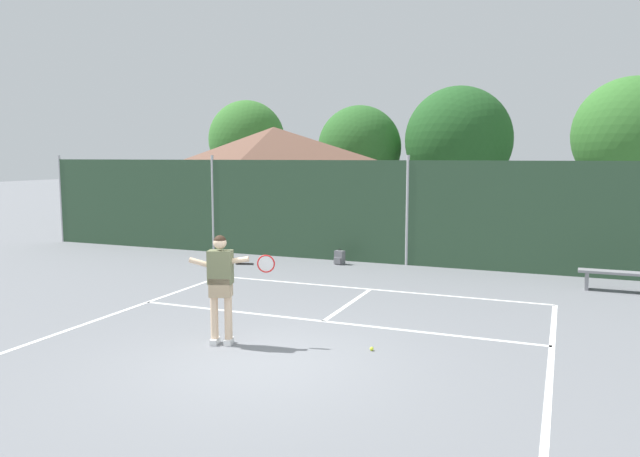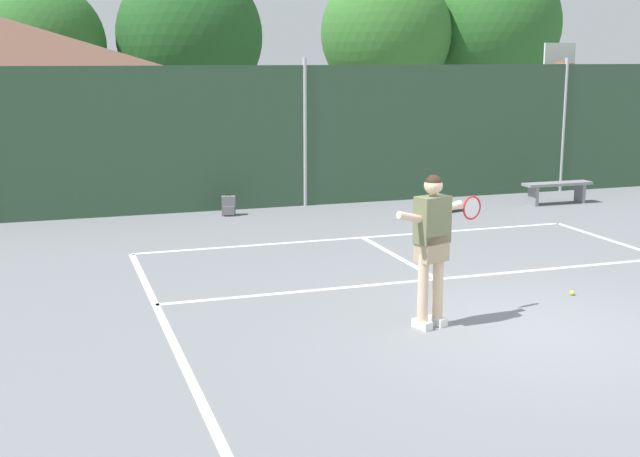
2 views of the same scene
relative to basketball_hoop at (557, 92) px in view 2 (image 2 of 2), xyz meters
The scene contains 9 objects.
ground_plane 13.15m from the basketball_hoop, 124.70° to the right, with size 120.00×120.00×0.00m, color slate.
court_markings 12.64m from the basketball_hoop, 126.40° to the right, with size 8.30×11.10×0.01m.
chainlink_fence 7.60m from the basketball_hoop, 167.41° to the right, with size 26.09×0.09×3.18m.
basketball_hoop is the anchor object (origin of this frame).
treeline_backdrop 11.37m from the basketball_hoop, 119.28° to the left, with size 27.26×4.51×6.90m.
tennis_player 13.22m from the basketball_hoop, 129.80° to the right, with size 1.36×0.56×1.85m.
tennis_ball 11.47m from the basketball_hoop, 122.22° to the right, with size 0.07×0.07×0.07m, color #CCE033.
backpack_grey 9.73m from the basketball_hoop, 166.14° to the right, with size 0.31×0.28×0.46m.
courtside_bench 4.26m from the basketball_hoop, 122.09° to the right, with size 1.60×0.36×0.48m.
Camera 2 is at (-5.36, -8.20, 3.21)m, focal length 46.79 mm.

